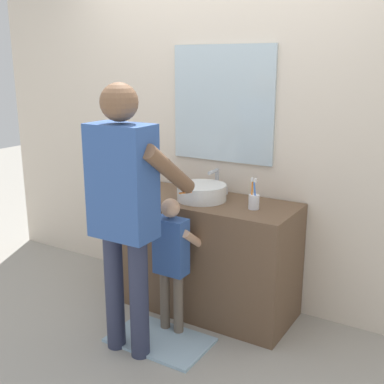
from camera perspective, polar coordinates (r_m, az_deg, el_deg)
ground_plane at (r=3.46m, az=-1.33°, el=-15.30°), size 14.00×14.00×0.00m
back_wall at (r=3.55m, az=3.98°, el=8.56°), size 4.40×0.10×2.70m
vanity_cabinet at (r=3.51m, az=1.28°, el=-7.35°), size 1.32×0.54×0.83m
sink_basin at (r=3.34m, az=1.16°, el=0.00°), size 0.34×0.34×0.11m
faucet at (r=3.51m, az=2.87°, el=1.14°), size 0.18×0.14×0.18m
toothbrush_cup at (r=3.16m, az=7.30°, el=-1.05°), size 0.07×0.07×0.21m
bath_mat at (r=3.28m, az=-3.79°, el=-17.01°), size 0.64×0.40×0.02m
child_toddler at (r=3.14m, az=-2.40°, el=-7.32°), size 0.29×0.29×0.93m
adult_parent at (r=2.82m, az=-7.95°, el=-0.75°), size 0.51×0.54×1.65m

